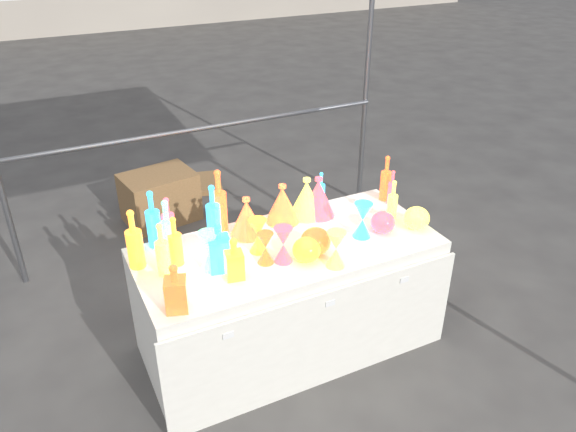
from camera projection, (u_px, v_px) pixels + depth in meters
name	position (u px, v px, depth m)	size (l,w,h in m)	color
ground	(288.00, 342.00, 3.70)	(80.00, 80.00, 0.00)	#5A5753
display_table	(289.00, 297.00, 3.51)	(1.84, 0.83, 0.75)	white
cardboard_box_closed	(160.00, 197.00, 5.04)	(0.61, 0.45, 0.45)	#976F44
cardboard_box_flat	(188.00, 185.00, 5.70)	(0.65, 0.47, 0.06)	#976F44
bottle_0	(134.00, 239.00, 3.06)	(0.09, 0.09, 0.36)	red
bottle_1	(153.00, 219.00, 3.25)	(0.08, 0.08, 0.36)	#1A9427
bottle_2	(219.00, 201.00, 3.38)	(0.09, 0.09, 0.41)	orange
bottle_3	(168.00, 220.00, 3.30)	(0.08, 0.08, 0.30)	#1B1CA0
bottle_4	(162.00, 249.00, 3.00)	(0.07, 0.07, 0.32)	#136F7A
bottle_5	(168.00, 231.00, 3.11)	(0.08, 0.08, 0.38)	#B1236C
bottle_6	(175.00, 241.00, 3.09)	(0.08, 0.08, 0.30)	red
bottle_7	(213.00, 213.00, 3.31)	(0.09, 0.09, 0.36)	#1A9427
decanter_0	(234.00, 258.00, 2.99)	(0.10, 0.10, 0.25)	red
decanter_1	(175.00, 287.00, 2.74)	(0.11, 0.11, 0.27)	orange
decanter_2	(219.00, 247.00, 3.05)	(0.12, 0.12, 0.29)	#1A9427
hourglass_0	(265.00, 248.00, 3.13)	(0.09, 0.09, 0.19)	orange
hourglass_1	(283.00, 245.00, 3.14)	(0.11, 0.11, 0.22)	#1B1CA0
hourglass_2	(336.00, 249.00, 3.09)	(0.11, 0.11, 0.22)	#136F7A
hourglass_3	(209.00, 251.00, 3.07)	(0.11, 0.11, 0.23)	#B1236C
hourglass_4	(258.00, 236.00, 3.23)	(0.11, 0.11, 0.21)	red
hourglass_5	(363.00, 220.00, 3.37)	(0.11, 0.11, 0.23)	#1A9427
globe_0	(306.00, 251.00, 3.16)	(0.16, 0.16, 0.13)	red
globe_1	(416.00, 219.00, 3.48)	(0.16, 0.16, 0.13)	#136F7A
globe_2	(316.00, 243.00, 3.23)	(0.18, 0.18, 0.14)	orange
globe_3	(383.00, 223.00, 3.44)	(0.15, 0.15, 0.12)	#1B1CA0
lampshade_0	(247.00, 216.00, 3.39)	(0.21, 0.21, 0.25)	yellow
lampshade_1	(282.00, 203.00, 3.53)	(0.22, 0.22, 0.26)	yellow
lampshade_2	(318.00, 196.00, 3.60)	(0.22, 0.22, 0.26)	#1B1CA0
lampshade_3	(307.00, 197.00, 3.59)	(0.22, 0.22, 0.26)	#136F7A
bottle_8	(321.00, 189.00, 3.72)	(0.05, 0.05, 0.25)	#1A9427
bottle_9	(386.00, 178.00, 3.78)	(0.07, 0.07, 0.32)	orange
bottle_10	(392.00, 187.00, 3.74)	(0.05, 0.05, 0.24)	#1B1CA0
bottle_11	(393.00, 201.00, 3.52)	(0.06, 0.06, 0.28)	#136F7A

